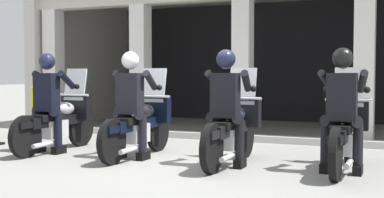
# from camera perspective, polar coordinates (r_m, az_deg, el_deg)

# --- Properties ---
(ground_plane) EXTENTS (80.00, 80.00, 0.00)m
(ground_plane) POSITION_cam_1_polar(r_m,az_deg,el_deg) (10.23, 5.57, -4.29)
(ground_plane) COLOR gray
(station_building) EXTENTS (10.22, 4.48, 3.31)m
(station_building) POSITION_cam_1_polar(r_m,az_deg,el_deg) (12.42, 8.76, 6.62)
(station_building) COLOR black
(station_building) RESTS_ON ground
(kerb_strip) EXTENTS (9.72, 0.24, 0.12)m
(kerb_strip) POSITION_cam_1_polar(r_m,az_deg,el_deg) (9.84, 4.66, -4.22)
(kerb_strip) COLOR #B7B5AD
(kerb_strip) RESTS_ON ground
(motorcycle_far_left) EXTENTS (0.62, 2.04, 1.35)m
(motorcycle_far_left) POSITION_cam_1_polar(r_m,az_deg,el_deg) (8.75, -14.34, -2.27)
(motorcycle_far_left) COLOR black
(motorcycle_far_left) RESTS_ON ground
(police_officer_far_left) EXTENTS (0.63, 0.61, 1.58)m
(police_officer_far_left) POSITION_cam_1_polar(r_m,az_deg,el_deg) (8.50, -15.54, 0.53)
(police_officer_far_left) COLOR black
(police_officer_far_left) RESTS_ON ground
(motorcycle_center_left) EXTENTS (0.62, 2.04, 1.35)m
(motorcycle_center_left) POSITION_cam_1_polar(r_m,az_deg,el_deg) (7.94, -5.67, -2.70)
(motorcycle_center_left) COLOR black
(motorcycle_center_left) RESTS_ON ground
(police_officer_center_left) EXTENTS (0.63, 0.61, 1.58)m
(police_officer_center_left) POSITION_cam_1_polar(r_m,az_deg,el_deg) (7.67, -6.72, 0.38)
(police_officer_center_left) COLOR black
(police_officer_center_left) RESTS_ON ground
(motorcycle_center_right) EXTENTS (0.62, 2.04, 1.35)m
(motorcycle_center_right) POSITION_cam_1_polar(r_m,az_deg,el_deg) (7.29, 4.52, -3.19)
(motorcycle_center_right) COLOR black
(motorcycle_center_right) RESTS_ON ground
(police_officer_center_right) EXTENTS (0.63, 0.61, 1.58)m
(police_officer_center_right) POSITION_cam_1_polar(r_m,az_deg,el_deg) (6.99, 3.77, 0.16)
(police_officer_center_right) COLOR black
(police_officer_center_right) RESTS_ON ground
(motorcycle_far_right) EXTENTS (0.62, 2.04, 1.35)m
(motorcycle_far_right) POSITION_cam_1_polar(r_m,az_deg,el_deg) (7.08, 16.43, -3.48)
(motorcycle_far_right) COLOR black
(motorcycle_far_right) RESTS_ON ground
(police_officer_far_right) EXTENTS (0.63, 0.61, 1.58)m
(police_officer_far_right) POSITION_cam_1_polar(r_m,az_deg,el_deg) (6.77, 16.19, -0.04)
(police_officer_far_right) COLOR black
(police_officer_far_right) RESTS_ON ground
(bollard_kerbside) EXTENTS (0.14, 0.14, 1.01)m
(bollard_kerbside) POSITION_cam_1_polar(r_m,az_deg,el_deg) (11.90, -16.95, -0.98)
(bollard_kerbside) COLOR yellow
(bollard_kerbside) RESTS_ON ground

